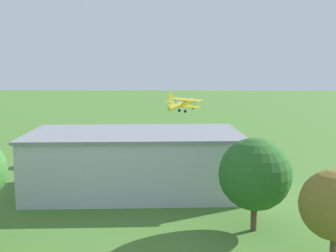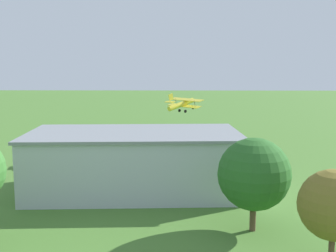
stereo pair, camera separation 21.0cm
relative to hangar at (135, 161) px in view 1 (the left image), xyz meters
name	(u,v)px [view 1 (the left image)]	position (x,y,z in m)	size (l,w,h in m)	color
ground_plane	(139,144)	(2.26, -32.69, -3.81)	(400.00, 400.00, 0.00)	#47752D
hangar	(135,161)	(0.00, 0.00, 0.00)	(27.01, 15.58, 7.61)	#B7BCC6
biplane	(182,104)	(-6.55, -36.13, 4.13)	(8.15, 8.50, 4.14)	yellow
car_blue	(217,161)	(-11.77, -13.21, -2.96)	(2.17, 4.02, 1.66)	#23389E
car_grey	(74,161)	(11.01, -13.26, -2.99)	(1.97, 4.09, 1.58)	slate
car_black	(31,161)	(17.83, -12.95, -2.96)	(2.61, 4.55, 1.67)	black
person_walking_on_apron	(82,155)	(10.82, -17.88, -3.06)	(0.38, 0.38, 1.52)	navy
person_by_parked_cars	(134,156)	(1.80, -17.11, -2.92)	(0.52, 0.52, 1.78)	#3F3F47
person_watching_takeoff	(231,166)	(-13.55, -10.49, -3.04)	(0.54, 0.54, 1.56)	#B23333
person_crossing_taxiway	(214,157)	(-11.57, -17.00, -2.99)	(0.39, 0.39, 1.66)	#B23333
person_at_fence_line	(160,157)	(-2.64, -16.48, -2.94)	(0.50, 0.50, 1.74)	#33723F
tree_at_field_edge	(335,205)	(-17.37, 20.42, 1.31)	(5.52, 5.52, 7.89)	brown
tree_near_perimeter_road	(255,174)	(-12.64, 12.84, 1.75)	(6.93, 6.93, 9.04)	brown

